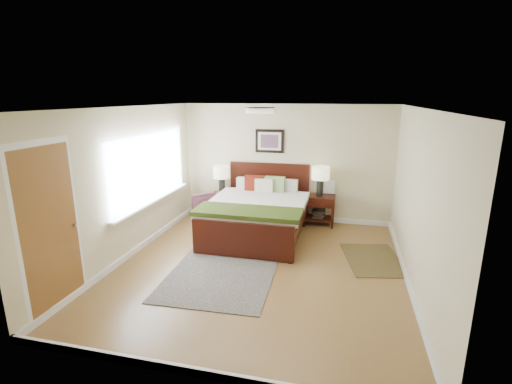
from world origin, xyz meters
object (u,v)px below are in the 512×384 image
lamp_left (222,174)px  bed (258,207)px  lamp_right (320,175)px  armchair (213,210)px  rug_persian (223,271)px  nightstand_right (319,207)px  nightstand_left (222,199)px

lamp_left → bed: bearing=-41.0°
lamp_right → armchair: 2.37m
lamp_left → armchair: lamp_left is taller
rug_persian → lamp_right: bearing=61.1°
nightstand_right → bed: bearing=-141.8°
armchair → bed: bearing=24.5°
lamp_left → armchair: size_ratio=0.87×
nightstand_right → lamp_right: (-0.00, 0.01, 0.69)m
bed → lamp_right: 1.52m
rug_persian → armchair: bearing=111.7°
nightstand_left → rug_persian: 2.71m
bed → lamp_left: bearing=139.0°
lamp_right → armchair: size_ratio=0.87×
nightstand_right → armchair: 2.24m
bed → nightstand_left: 1.36m
nightstand_left → armchair: bearing=-93.4°
nightstand_left → armchair: (-0.03, -0.51, -0.12)m
lamp_left → armchair: (-0.03, -0.53, -0.67)m
nightstand_left → lamp_right: size_ratio=0.91×
nightstand_right → lamp_left: lamp_left is taller
nightstand_left → lamp_left: bearing=90.0°
lamp_right → rug_persian: (-1.28, -2.55, -1.07)m
nightstand_left → armchair: size_ratio=0.79×
nightstand_left → nightstand_right: nightstand_right is taller
lamp_left → rug_persian: (0.87, -2.55, -0.98)m
lamp_right → armchair: (-2.18, -0.53, -0.75)m
bed → lamp_right: (1.12, 0.89, 0.51)m
bed → nightstand_left: size_ratio=4.12×
nightstand_right → lamp_left: size_ratio=1.05×
lamp_right → rug_persian: size_ratio=0.27×
bed → rug_persian: 1.76m
nightstand_left → lamp_left: (0.00, 0.02, 0.56)m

